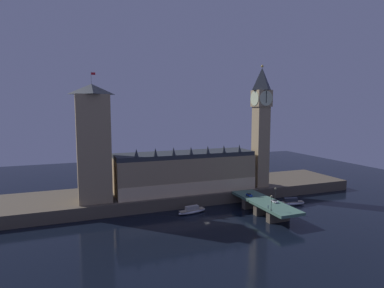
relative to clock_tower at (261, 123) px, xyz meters
The scene contains 13 objects.
ground_plane 70.02m from the clock_tower, 151.31° to the right, with size 400.00×400.00×0.00m, color black.
embankment 64.41m from the clock_tower, 163.92° to the left, with size 220.00×42.00×6.41m.
parliament_hall 54.84m from the clock_tower, behind, with size 80.67×23.06×27.13m.
clock_tower is the anchor object (origin of this frame).
victoria_tower 98.31m from the clock_tower, behind, with size 16.71×16.71×66.27m.
bridge 53.45m from the clock_tower, 118.47° to the right, with size 13.51×46.00×7.07m.
car_northbound_lead 47.04m from the clock_tower, 134.02° to the right, with size 2.01×3.86×1.56m.
car_southbound_lead 53.19m from the clock_tower, 111.31° to the right, with size 1.97×3.95×1.33m.
pedestrian_near_rail 60.80m from the clock_tower, 118.04° to the right, with size 0.38×0.38×1.82m.
street_lamp_near 61.00m from the clock_tower, 116.84° to the right, with size 1.34×0.60×7.33m.
street_lamp_mid 47.17m from the clock_tower, 108.50° to the right, with size 1.34×0.60×6.36m.
boat_upstream 69.29m from the clock_tower, 162.69° to the right, with size 16.43×6.91×3.95m.
boat_downstream 49.84m from the clock_tower, 75.21° to the right, with size 17.01×6.71×4.27m.
Camera 1 is at (-62.29, -141.57, 54.03)m, focal length 30.00 mm.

